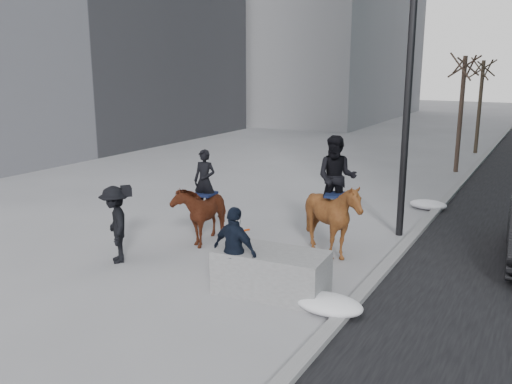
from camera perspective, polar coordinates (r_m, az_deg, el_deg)
The scene contains 11 objects.
ground at distance 12.02m, azimuth -2.83°, elevation -8.14°, with size 120.00×120.00×0.00m, color gray.
curb at distance 20.15m, azimuth 20.09°, elevation 0.10°, with size 0.25×90.00×0.12m, color gray.
planter at distance 10.69m, azimuth 1.62°, elevation -8.43°, with size 2.16×1.08×0.86m, color gray.
tree_near at distance 23.77m, azimuth 20.77°, elevation 8.20°, with size 1.20×1.20×5.23m, color #32251E, non-canonical shape.
tree_far at distance 29.36m, azimuth 22.51°, elevation 8.72°, with size 1.20×1.20×5.07m, color #32291E, non-canonical shape.
mounted_left at distance 13.73m, azimuth -5.67°, elevation -1.64°, with size 1.01×1.87×2.32m.
mounted_right at distance 12.58m, azimuth 8.16°, elevation -1.83°, with size 1.85×1.99×2.83m.
feeder at distance 10.50m, azimuth -2.23°, elevation -6.25°, with size 1.08×0.93×1.75m.
camera_crew at distance 12.59m, azimuth -14.59°, elevation -3.29°, with size 1.28×1.24×1.75m.
lamppost at distance 14.21m, azimuth 16.11°, elevation 15.26°, with size 0.25×0.95×9.09m.
snow_piles at distance 13.07m, azimuth 13.22°, elevation -5.98°, with size 1.27×8.98×0.32m.
Camera 1 is at (5.97, -9.45, 4.40)m, focal length 38.00 mm.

